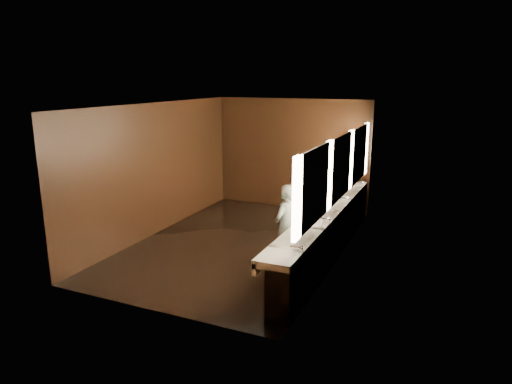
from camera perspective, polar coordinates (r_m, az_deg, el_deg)
floor at (r=9.39m, az=-1.84°, el=-6.49°), size 6.00×6.00×0.00m
ceiling at (r=8.80m, az=-1.99°, el=10.84°), size 4.00×6.00×0.02m
wall_back at (r=11.72m, az=4.47°, el=4.73°), size 4.00×0.02×2.80m
wall_front at (r=6.51m, az=-13.43°, el=-3.27°), size 4.00×0.02×2.80m
wall_left at (r=10.00m, az=-12.31°, el=2.83°), size 0.02×6.00×2.80m
wall_right at (r=8.34m, az=10.58°, el=0.70°), size 0.02×6.00×2.80m
sink_counter at (r=8.64m, az=8.97°, el=-5.02°), size 0.55×5.40×1.01m
mirror_band at (r=8.27m, az=10.55°, el=3.07°), size 0.06×5.03×1.15m
person at (r=8.02m, az=3.70°, el=-4.38°), size 0.46×0.61×1.52m
trash_bin at (r=7.69m, az=4.96°, el=-8.99°), size 0.40×0.40×0.58m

